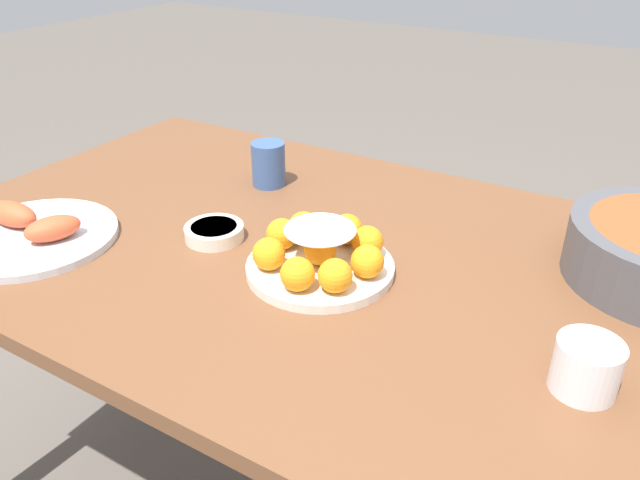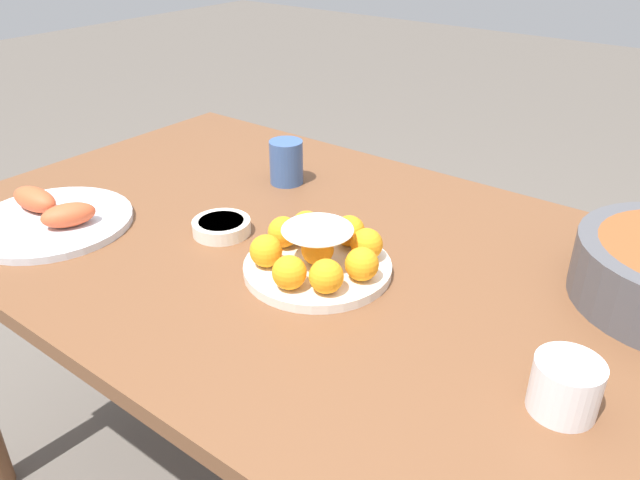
{
  "view_description": "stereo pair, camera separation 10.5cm",
  "coord_description": "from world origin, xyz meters",
  "px_view_note": "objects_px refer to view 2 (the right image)",
  "views": [
    {
      "loc": [
        0.49,
        -0.82,
        1.28
      ],
      "look_at": [
        0.02,
        -0.03,
        0.77
      ],
      "focal_mm": 35.0,
      "sensor_mm": 36.0,
      "label": 1
    },
    {
      "loc": [
        0.58,
        -0.76,
        1.28
      ],
      "look_at": [
        0.02,
        -0.03,
        0.77
      ],
      "focal_mm": 35.0,
      "sensor_mm": 36.0,
      "label": 2
    }
  ],
  "objects_px": {
    "sauce_bowl": "(222,226)",
    "cake_plate": "(318,254)",
    "seafood_platter": "(51,218)",
    "dining_table": "(322,292)",
    "cup_near": "(565,386)",
    "cup_far": "(286,162)"
  },
  "relations": [
    {
      "from": "sauce_bowl",
      "to": "seafood_platter",
      "type": "xyz_separation_m",
      "value": [
        -0.28,
        -0.17,
        0.0
      ]
    },
    {
      "from": "cake_plate",
      "to": "cup_far",
      "type": "bearing_deg",
      "value": 138.21
    },
    {
      "from": "cake_plate",
      "to": "sauce_bowl",
      "type": "xyz_separation_m",
      "value": [
        -0.22,
        -0.0,
        -0.02
      ]
    },
    {
      "from": "dining_table",
      "to": "cup_far",
      "type": "bearing_deg",
      "value": 141.98
    },
    {
      "from": "sauce_bowl",
      "to": "cup_far",
      "type": "height_order",
      "value": "cup_far"
    },
    {
      "from": "seafood_platter",
      "to": "cup_near",
      "type": "relative_size",
      "value": 3.6
    },
    {
      "from": "dining_table",
      "to": "sauce_bowl",
      "type": "xyz_separation_m",
      "value": [
        -0.19,
        -0.06,
        0.1
      ]
    },
    {
      "from": "cup_far",
      "to": "dining_table",
      "type": "bearing_deg",
      "value": -38.02
    },
    {
      "from": "sauce_bowl",
      "to": "seafood_platter",
      "type": "bearing_deg",
      "value": -148.03
    },
    {
      "from": "dining_table",
      "to": "seafood_platter",
      "type": "xyz_separation_m",
      "value": [
        -0.46,
        -0.24,
        0.1
      ]
    },
    {
      "from": "seafood_platter",
      "to": "cup_near",
      "type": "xyz_separation_m",
      "value": [
        0.93,
        0.1,
        0.02
      ]
    },
    {
      "from": "sauce_bowl",
      "to": "cup_far",
      "type": "relative_size",
      "value": 1.14
    },
    {
      "from": "dining_table",
      "to": "cup_near",
      "type": "height_order",
      "value": "cup_near"
    },
    {
      "from": "cup_near",
      "to": "cup_far",
      "type": "xyz_separation_m",
      "value": [
        -0.71,
        0.32,
        0.01
      ]
    },
    {
      "from": "dining_table",
      "to": "cup_near",
      "type": "relative_size",
      "value": 18.02
    },
    {
      "from": "seafood_platter",
      "to": "cup_far",
      "type": "height_order",
      "value": "cup_far"
    },
    {
      "from": "sauce_bowl",
      "to": "seafood_platter",
      "type": "relative_size",
      "value": 0.36
    },
    {
      "from": "sauce_bowl",
      "to": "cake_plate",
      "type": "bearing_deg",
      "value": 0.39
    },
    {
      "from": "dining_table",
      "to": "cake_plate",
      "type": "height_order",
      "value": "cake_plate"
    },
    {
      "from": "cake_plate",
      "to": "cup_near",
      "type": "relative_size",
      "value": 2.96
    },
    {
      "from": "dining_table",
      "to": "cup_near",
      "type": "bearing_deg",
      "value": -15.87
    },
    {
      "from": "seafood_platter",
      "to": "cake_plate",
      "type": "bearing_deg",
      "value": 19.22
    }
  ]
}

